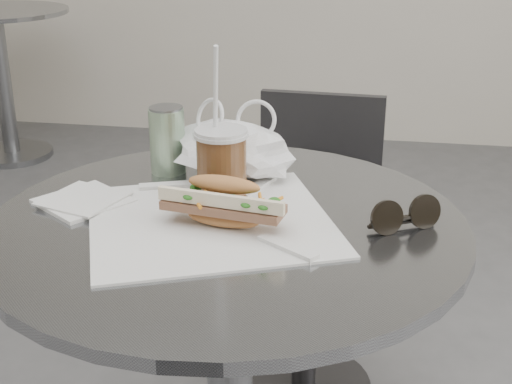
% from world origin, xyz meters
% --- Properties ---
extents(cafe_table, '(0.76, 0.76, 0.74)m').
position_xyz_m(cafe_table, '(0.00, 0.20, 0.47)').
color(cafe_table, slate).
rests_on(cafe_table, ground).
extents(bg_table, '(0.70, 0.70, 0.74)m').
position_xyz_m(bg_table, '(-1.60, 2.40, 0.47)').
color(bg_table, slate).
rests_on(bg_table, ground).
extents(chair_far, '(0.40, 0.41, 0.76)m').
position_xyz_m(chair_far, '(0.08, 0.81, 0.34)').
color(chair_far, '#303033').
rests_on(chair_far, ground).
extents(sandwich_paper, '(0.47, 0.46, 0.00)m').
position_xyz_m(sandwich_paper, '(-0.02, 0.19, 0.74)').
color(sandwich_paper, white).
rests_on(sandwich_paper, cafe_table).
extents(banh_mi, '(0.24, 0.13, 0.08)m').
position_xyz_m(banh_mi, '(0.00, 0.17, 0.78)').
color(banh_mi, '#C3824A').
rests_on(banh_mi, sandwich_paper).
extents(iced_coffee, '(0.09, 0.09, 0.26)m').
position_xyz_m(iced_coffee, '(-0.03, 0.28, 0.80)').
color(iced_coffee, brown).
rests_on(iced_coffee, cafe_table).
extents(sunglasses, '(0.11, 0.08, 0.05)m').
position_xyz_m(sunglasses, '(0.27, 0.21, 0.76)').
color(sunglasses, black).
rests_on(sunglasses, cafe_table).
extents(plastic_bag, '(0.25, 0.22, 0.10)m').
position_xyz_m(plastic_bag, '(-0.03, 0.38, 0.79)').
color(plastic_bag, white).
rests_on(plastic_bag, cafe_table).
extents(napkin_stack, '(0.18, 0.18, 0.01)m').
position_xyz_m(napkin_stack, '(-0.25, 0.23, 0.74)').
color(napkin_stack, white).
rests_on(napkin_stack, cafe_table).
extents(drink_can, '(0.06, 0.06, 0.12)m').
position_xyz_m(drink_can, '(-0.15, 0.40, 0.80)').
color(drink_can, '#589054').
rests_on(drink_can, cafe_table).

